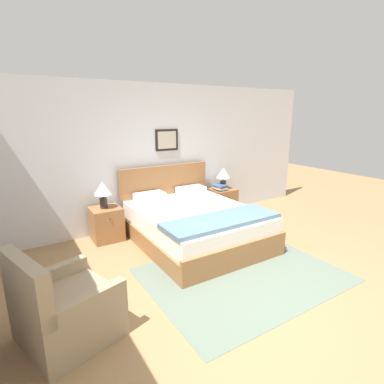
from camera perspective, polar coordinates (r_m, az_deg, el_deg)
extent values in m
plane|color=#99754C|center=(3.70, 12.38, -19.72)|extent=(16.00, 16.00, 0.00)
cube|color=silver|center=(5.59, -8.36, 6.66)|extent=(7.56, 0.06, 2.60)
cube|color=black|center=(5.67, -4.83, 9.85)|extent=(0.46, 0.02, 0.40)
cube|color=#B2A893|center=(5.66, -4.76, 9.84)|extent=(0.38, 0.00, 0.32)
cube|color=slate|center=(4.17, 9.71, -15.20)|extent=(2.49, 1.89, 0.01)
cube|color=#936038|center=(5.00, 0.70, -7.97)|extent=(1.79, 2.20, 0.28)
cube|color=#936038|center=(4.15, 8.82, -10.45)|extent=(1.79, 0.06, 0.08)
cube|color=white|center=(4.90, 0.71, -4.91)|extent=(1.72, 2.11, 0.29)
cube|color=#936038|center=(5.68, -5.09, 2.26)|extent=(1.79, 0.06, 0.56)
cube|color=slate|center=(4.31, 5.69, -5.35)|extent=(1.75, 0.62, 0.06)
cube|color=white|center=(5.35, -8.02, -0.94)|extent=(0.52, 0.32, 0.14)
cube|color=white|center=(5.74, -0.18, 0.28)|extent=(0.52, 0.32, 0.14)
cube|color=#998466|center=(3.27, -22.31, -20.96)|extent=(0.98, 0.99, 0.45)
cube|color=#998466|center=(2.93, -29.15, -15.44)|extent=(0.35, 0.79, 0.49)
cube|color=#998466|center=(3.40, -25.56, -14.13)|extent=(0.77, 0.33, 0.14)
cube|color=#998466|center=(2.85, -19.54, -19.37)|extent=(0.77, 0.33, 0.14)
cube|color=#936038|center=(5.24, -15.97, -5.84)|extent=(0.48, 0.47, 0.56)
sphere|color=#332D28|center=(4.97, -15.29, -5.03)|extent=(0.02, 0.02, 0.02)
cube|color=#936038|center=(6.29, 5.78, -1.87)|extent=(0.48, 0.47, 0.56)
sphere|color=#332D28|center=(6.07, 7.23, -1.01)|extent=(0.02, 0.02, 0.02)
cylinder|color=#2D2823|center=(5.14, -16.49, -2.03)|extent=(0.12, 0.12, 0.17)
cylinder|color=#2D2823|center=(5.10, -16.58, -0.79)|extent=(0.02, 0.02, 0.06)
cone|color=silver|center=(5.07, -16.69, 0.71)|extent=(0.29, 0.29, 0.22)
cylinder|color=#2D2823|center=(6.22, 5.94, 1.40)|extent=(0.12, 0.12, 0.17)
cylinder|color=#2D2823|center=(6.19, 5.97, 2.44)|extent=(0.02, 0.02, 0.06)
cone|color=silver|center=(6.16, 6.00, 3.69)|extent=(0.29, 0.29, 0.22)
cube|color=#335693|center=(6.12, 5.31, 0.51)|extent=(0.20, 0.30, 0.03)
cube|color=beige|center=(6.11, 5.31, 0.76)|extent=(0.21, 0.28, 0.03)
cube|color=#B7332D|center=(6.10, 5.32, 1.01)|extent=(0.17, 0.25, 0.03)
cube|color=#335693|center=(6.10, 5.32, 1.26)|extent=(0.24, 0.30, 0.03)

